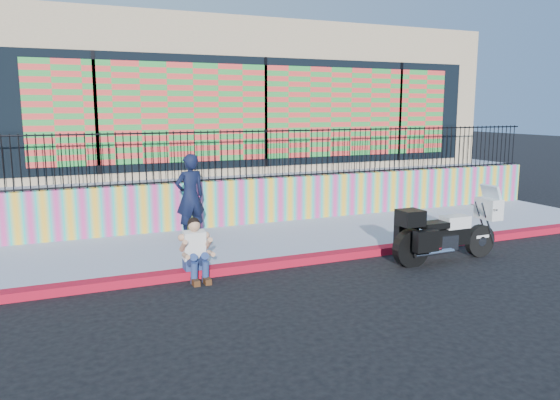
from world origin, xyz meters
TOP-DOWN VIEW (x-y plane):
  - ground at (0.00, 0.00)m, footprint 90.00×90.00m
  - red_curb at (0.00, 0.00)m, footprint 16.00×0.30m
  - sidewalk at (0.00, 1.65)m, footprint 16.00×3.00m
  - mural_wall at (0.00, 3.25)m, footprint 16.00×0.20m
  - metal_fence at (0.00, 3.25)m, footprint 15.80×0.04m
  - elevated_platform at (0.00, 8.35)m, footprint 16.00×10.00m
  - storefront_building at (0.00, 8.13)m, footprint 14.00×8.06m
  - police_motorcycle at (1.70, -0.96)m, footprint 2.34×0.77m
  - police_officer at (-2.51, 2.32)m, footprint 0.75×0.57m
  - seated_man at (-3.05, -0.17)m, footprint 0.54×0.71m

SIDE VIEW (x-z plane):
  - ground at x=0.00m, z-range 0.00..0.00m
  - red_curb at x=0.00m, z-range 0.00..0.15m
  - sidewalk at x=0.00m, z-range 0.00..0.15m
  - seated_man at x=-3.05m, z-range -0.08..0.98m
  - police_motorcycle at x=1.70m, z-range -0.12..1.34m
  - elevated_platform at x=0.00m, z-range 0.00..1.25m
  - mural_wall at x=0.00m, z-range 0.15..1.25m
  - police_officer at x=-2.51m, z-range 0.15..2.00m
  - metal_fence at x=0.00m, z-range 1.25..2.45m
  - storefront_building at x=0.00m, z-range 1.25..5.25m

